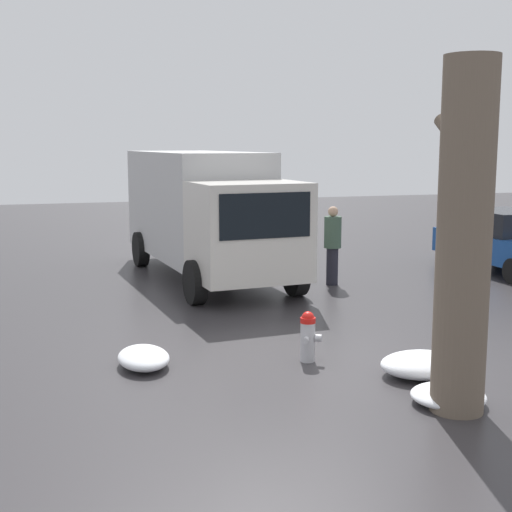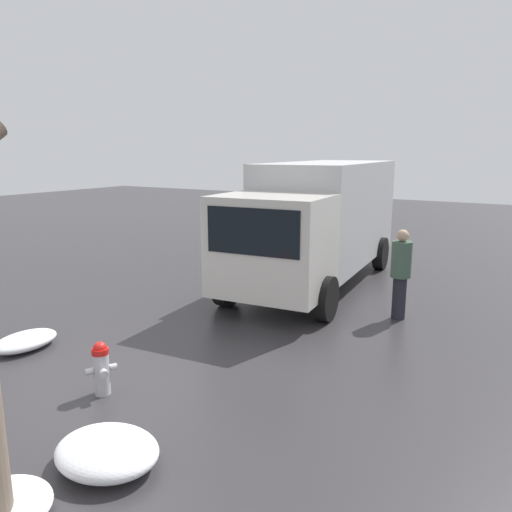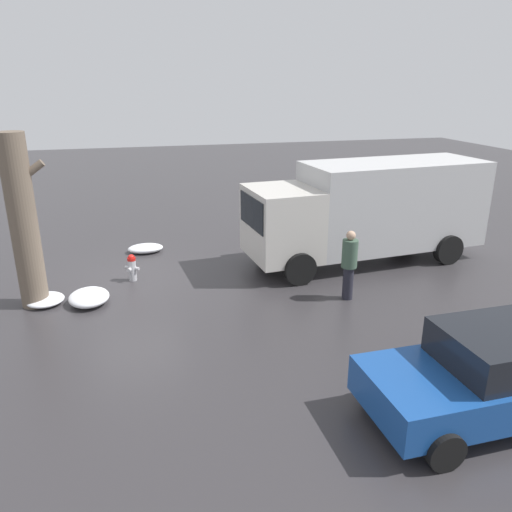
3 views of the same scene
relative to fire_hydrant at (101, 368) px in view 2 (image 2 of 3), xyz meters
name	(u,v)px [view 2 (image 2 of 3)]	position (x,y,z in m)	size (l,w,h in m)	color
ground_plane	(103,394)	(0.00, 0.00, -0.39)	(60.00, 60.00, 0.00)	#333033
fire_hydrant	(101,368)	(0.00, 0.00, 0.00)	(0.41, 0.35, 0.76)	#B7B7BC
delivery_truck	(320,218)	(7.06, -0.10, 1.25)	(7.39, 2.97, 2.99)	beige
pedestrian	(401,271)	(5.25, -2.63, 0.59)	(0.39, 0.39, 1.80)	#23232D
snow_pile_by_hydrant	(107,452)	(-1.09, -1.27, -0.23)	(0.98, 1.18, 0.32)	white
snow_pile_curbside	(25,341)	(0.47, 2.37, -0.26)	(1.12, 0.73, 0.27)	white
snow_pile_by_tree	(0,508)	(-2.15, -1.03, -0.28)	(0.91, 0.93, 0.22)	white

